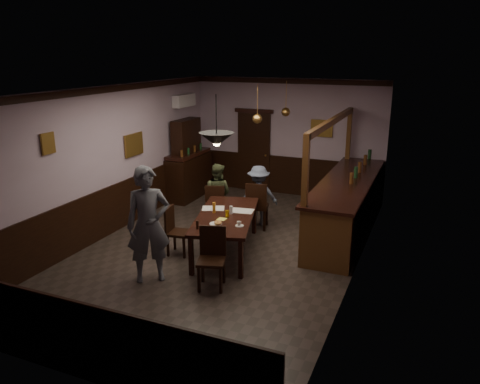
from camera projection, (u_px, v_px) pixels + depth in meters
The scene contains 31 objects.
room at pixel (221, 173), 8.53m from camera, with size 5.01×8.01×3.01m.
dining_table at pixel (226, 218), 8.63m from camera, with size 1.54×2.38×0.75m.
chair_far_left at pixel (215, 204), 9.95m from camera, with size 0.53×0.53×0.95m.
chair_far_right at pixel (257, 204), 9.81m from camera, with size 0.53×0.53×1.03m.
chair_near at pixel (212, 254), 7.43m from camera, with size 0.53×0.53×0.98m.
chair_side at pixel (175, 229), 8.63m from camera, with size 0.44×0.44×0.90m.
person_standing at pixel (148, 225), 7.51m from camera, with size 0.70×0.46×1.92m, color #4C4F57.
person_seated_left at pixel (217, 193), 10.17m from camera, with size 0.65×0.51×1.33m, color #444F2F.
person_seated_right at pixel (258, 196), 10.05m from camera, with size 0.85×0.49×1.31m, color slate.
newspaper_left at pixel (213, 208), 8.94m from camera, with size 0.42×0.30×0.01m, color silver.
newspaper_right at pixel (242, 211), 8.80m from camera, with size 0.42×0.30×0.01m, color silver.
napkin at pixel (222, 219), 8.37m from camera, with size 0.15×0.15×0.00m, color #E7E455.
saucer at pixel (240, 226), 8.04m from camera, with size 0.15×0.15×0.01m, color white.
coffee_cup at pixel (239, 224), 8.02m from camera, with size 0.08×0.08×0.07m, color white.
pastry_plate at pixel (216, 224), 8.13m from camera, with size 0.22×0.22×0.01m, color white.
pastry_ring_a at pixel (218, 222), 8.12m from camera, with size 0.13×0.13×0.04m, color #C68C47.
pastry_ring_b at pixel (218, 223), 8.08m from camera, with size 0.13×0.13×0.04m, color #C68C47.
soda_can at pixel (227, 214), 8.47m from camera, with size 0.07×0.07×0.12m, color gold.
beer_glass at pixel (214, 208), 8.68m from camera, with size 0.06×0.06×0.20m, color #BF721E.
water_glass at pixel (231, 210), 8.62m from camera, with size 0.06×0.06×0.15m, color silver.
pepper_mill at pixel (197, 225), 7.91m from camera, with size 0.04×0.04×0.14m, color black.
sideboard at pixel (189, 167), 11.95m from camera, with size 0.54×1.52×2.01m.
bar_counter at pixel (347, 204), 9.67m from camera, with size 0.98×4.21×2.36m.
door_back at pixel (254, 152), 12.48m from camera, with size 0.90×0.06×2.10m, color black.
ac_unit at pixel (184, 101), 11.70m from camera, with size 0.20×0.85×0.30m.
picture_left_small at pixel (48, 143), 7.85m from camera, with size 0.04×0.28×0.36m.
picture_left_large at pixel (134, 145), 10.09m from camera, with size 0.04×0.62×0.48m.
picture_back at pixel (322, 128), 11.60m from camera, with size 0.55×0.04×0.42m.
pendant_iron at pixel (217, 139), 7.41m from camera, with size 0.56×0.56×0.82m.
pendant_brass_mid at pixel (257, 119), 9.63m from camera, with size 0.20×0.20×0.81m.
pendant_brass_far at pixel (286, 112), 10.71m from camera, with size 0.20×0.20×0.81m.
Camera 1 is at (3.53, -7.48, 3.63)m, focal length 35.00 mm.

